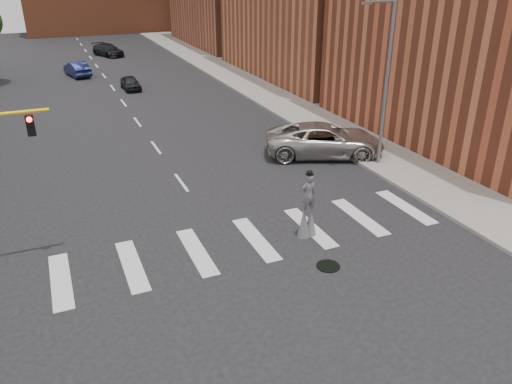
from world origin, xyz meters
The scene contains 9 objects.
ground_plane centered at (0.00, 0.00, 0.00)m, with size 160.00×160.00×0.00m, color black.
sidewalk_right centered at (12.50, 25.00, 0.09)m, with size 5.00×90.00×0.18m, color gray.
manhole centered at (3.00, -2.00, 0.02)m, with size 0.90×0.90×0.04m, color black.
streetlight centered at (10.90, 6.00, 4.90)m, with size 2.05×0.20×9.00m.
stilt_performer centered at (3.39, 0.44, 1.19)m, with size 0.84×0.53×3.00m.
suv_crossing centered at (9.00, 8.65, 0.96)m, with size 3.20×6.94×1.93m, color #B4B1AA.
car_near centered at (1.46, 30.61, 0.60)m, with size 1.41×3.52×1.20m, color black.
car_mid centered at (-2.46, 38.77, 0.74)m, with size 1.56×4.49×1.48m, color #151D4C.
car_far centered at (2.21, 50.23, 0.74)m, with size 2.07×5.09×1.48m, color black.
Camera 1 is at (-5.82, -15.70, 10.48)m, focal length 35.00 mm.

